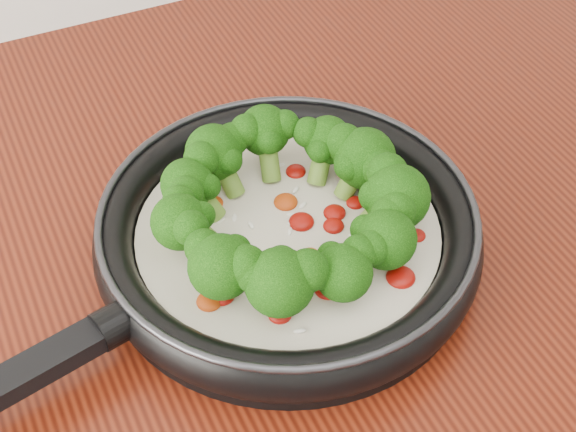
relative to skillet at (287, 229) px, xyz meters
name	(u,v)px	position (x,y,z in m)	size (l,w,h in m)	color
skillet	(287,229)	(0.00, 0.00, 0.00)	(0.54, 0.39, 0.10)	black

